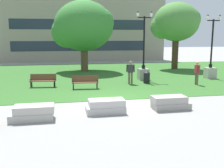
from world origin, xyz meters
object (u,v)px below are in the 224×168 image
(lamp_post_center, at_px, (143,66))
(trash_bin, at_px, (147,77))
(concrete_block_right, at_px, (170,103))
(park_bench_near_left, at_px, (85,81))
(lamp_post_left, at_px, (210,66))
(person_bystander_near_lawn, at_px, (197,72))
(concrete_block_left, at_px, (106,106))
(park_bench_near_right, at_px, (43,80))
(person_bystander_far_lawn, at_px, (130,71))
(concrete_block_center, at_px, (33,113))

(lamp_post_center, bearing_deg, trash_bin, -98.89)
(lamp_post_center, bearing_deg, concrete_block_right, -99.15)
(park_bench_near_left, relative_size, trash_bin, 1.91)
(lamp_post_left, xyz_separation_m, person_bystander_near_lawn, (-2.68, -2.63, -0.10))
(lamp_post_center, bearing_deg, person_bystander_near_lawn, -43.40)
(concrete_block_left, height_order, lamp_post_center, lamp_post_center)
(concrete_block_right, distance_m, park_bench_near_right, 9.54)
(concrete_block_right, xyz_separation_m, trash_bin, (1.14, 7.03, 0.20))
(concrete_block_right, height_order, trash_bin, trash_bin)
(concrete_block_left, height_order, park_bench_near_right, park_bench_near_right)
(concrete_block_right, bearing_deg, person_bystander_far_lawn, 91.28)
(trash_bin, distance_m, person_bystander_far_lawn, 1.38)
(concrete_block_right, xyz_separation_m, lamp_post_center, (1.40, 8.69, 0.81))
(concrete_block_left, relative_size, park_bench_near_left, 0.98)
(lamp_post_left, bearing_deg, concrete_block_center, -146.99)
(concrete_block_left, distance_m, person_bystander_near_lawn, 9.69)
(person_bystander_near_lawn, relative_size, person_bystander_far_lawn, 1.00)
(park_bench_near_right, bearing_deg, trash_bin, 0.22)
(trash_bin, bearing_deg, lamp_post_left, 12.28)
(lamp_post_left, relative_size, person_bystander_far_lawn, 3.10)
(lamp_post_center, xyz_separation_m, trash_bin, (-0.26, -1.66, -0.62))
(park_bench_near_left, xyz_separation_m, lamp_post_center, (5.04, 2.86, 0.58))
(concrete_block_center, bearing_deg, person_bystander_near_lawn, 29.60)
(concrete_block_left, bearing_deg, lamp_post_left, 38.96)
(concrete_block_left, bearing_deg, person_bystander_far_lawn, 66.54)
(trash_bin, bearing_deg, person_bystander_far_lawn, -176.74)
(concrete_block_center, relative_size, park_bench_near_right, 1.00)
(concrete_block_center, height_order, concrete_block_left, same)
(park_bench_near_left, bearing_deg, trash_bin, 14.15)
(trash_bin, distance_m, person_bystander_near_lawn, 3.67)
(park_bench_near_right, height_order, trash_bin, trash_bin)
(person_bystander_near_lawn, height_order, person_bystander_far_lawn, same)
(park_bench_near_right, distance_m, lamp_post_center, 8.08)
(concrete_block_center, xyz_separation_m, park_bench_near_right, (-0.03, 7.53, 0.23))
(concrete_block_center, height_order, park_bench_near_left, park_bench_near_left)
(concrete_block_center, bearing_deg, concrete_block_left, 7.93)
(concrete_block_center, xyz_separation_m, person_bystander_near_lawn, (10.99, 6.24, 0.68))
(park_bench_near_left, xyz_separation_m, park_bench_near_right, (-2.85, 1.18, 0.00))
(park_bench_near_right, distance_m, person_bystander_near_lawn, 11.11)
(park_bench_near_left, bearing_deg, person_bystander_far_lawn, 17.99)
(concrete_block_center, bearing_deg, lamp_post_center, 49.56)
(person_bystander_near_lawn, bearing_deg, lamp_post_center, 136.60)
(trash_bin, xyz_separation_m, person_bystander_far_lawn, (-1.30, -0.07, 0.48))
(concrete_block_right, height_order, person_bystander_near_lawn, person_bystander_near_lawn)
(concrete_block_right, xyz_separation_m, park_bench_near_left, (-3.64, 5.82, 0.23))
(park_bench_near_left, distance_m, park_bench_near_right, 3.08)
(park_bench_near_right, xyz_separation_m, lamp_post_left, (13.70, 1.35, 0.55))
(park_bench_near_left, bearing_deg, park_bench_near_right, 157.58)
(person_bystander_near_lawn, bearing_deg, concrete_block_left, -143.21)
(park_bench_near_left, relative_size, park_bench_near_right, 0.99)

